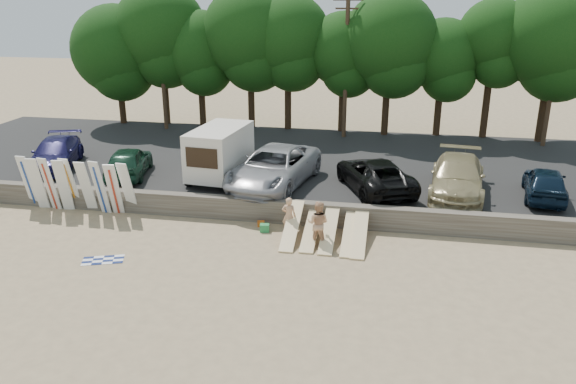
% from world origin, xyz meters
% --- Properties ---
extents(ground, '(120.00, 120.00, 0.00)m').
position_xyz_m(ground, '(0.00, 0.00, 0.00)').
color(ground, tan).
rests_on(ground, ground).
extents(seawall, '(44.00, 0.50, 1.00)m').
position_xyz_m(seawall, '(0.00, 3.00, 0.50)').
color(seawall, '#6B6356').
rests_on(seawall, ground).
extents(parking_lot, '(44.00, 14.50, 0.70)m').
position_xyz_m(parking_lot, '(0.00, 10.50, 0.35)').
color(parking_lot, '#282828').
rests_on(parking_lot, ground).
extents(treeline, '(33.74, 6.70, 9.38)m').
position_xyz_m(treeline, '(-1.06, 17.42, 6.51)').
color(treeline, '#382616').
rests_on(treeline, parking_lot).
extents(utility_poles, '(25.80, 0.26, 9.00)m').
position_xyz_m(utility_poles, '(2.00, 16.00, 5.43)').
color(utility_poles, '#473321').
rests_on(utility_poles, parking_lot).
extents(box_trailer, '(2.69, 4.29, 2.61)m').
position_xyz_m(box_trailer, '(-3.11, 6.09, 2.16)').
color(box_trailer, silver).
rests_on(box_trailer, parking_lot).
extents(car_0, '(3.57, 5.50, 1.48)m').
position_xyz_m(car_0, '(-12.23, 6.53, 1.44)').
color(car_0, '#151343').
rests_on(car_0, parking_lot).
extents(car_1, '(2.74, 4.68, 1.50)m').
position_xyz_m(car_1, '(-7.79, 5.84, 1.45)').
color(car_1, '#123121').
rests_on(car_1, parking_lot).
extents(car_2, '(4.08, 6.90, 1.80)m').
position_xyz_m(car_2, '(-0.38, 5.75, 1.60)').
color(car_2, '#A1A0A6').
rests_on(car_2, parking_lot).
extents(car_3, '(4.39, 5.92, 1.49)m').
position_xyz_m(car_3, '(4.35, 6.02, 1.45)').
color(car_3, black).
rests_on(car_3, parking_lot).
extents(car_4, '(2.96, 5.93, 1.65)m').
position_xyz_m(car_4, '(8.06, 6.12, 1.53)').
color(car_4, tan).
rests_on(car_4, parking_lot).
extents(car_5, '(2.29, 4.42, 1.44)m').
position_xyz_m(car_5, '(11.84, 6.25, 1.42)').
color(car_5, black).
rests_on(car_5, parking_lot).
extents(surfboard_upright_0, '(0.54, 0.65, 2.55)m').
position_xyz_m(surfboard_upright_0, '(-11.14, 2.57, 1.28)').
color(surfboard_upright_0, white).
rests_on(surfboard_upright_0, ground).
extents(surfboard_upright_1, '(0.57, 0.75, 2.53)m').
position_xyz_m(surfboard_upright_1, '(-10.56, 2.39, 1.27)').
color(surfboard_upright_1, white).
rests_on(surfboard_upright_1, ground).
extents(surfboard_upright_2, '(0.60, 0.68, 2.55)m').
position_xyz_m(surfboard_upright_2, '(-9.99, 2.42, 1.28)').
color(surfboard_upright_2, white).
rests_on(surfboard_upright_2, ground).
extents(surfboard_upright_3, '(0.61, 0.78, 2.53)m').
position_xyz_m(surfboard_upright_3, '(-9.29, 2.38, 1.27)').
color(surfboard_upright_3, white).
rests_on(surfboard_upright_3, ground).
extents(surfboard_upright_4, '(0.59, 0.75, 2.54)m').
position_xyz_m(surfboard_upright_4, '(-9.08, 2.64, 1.27)').
color(surfboard_upright_4, white).
rests_on(surfboard_upright_4, ground).
extents(surfboard_upright_5, '(0.51, 0.82, 2.51)m').
position_xyz_m(surfboard_upright_5, '(-8.20, 2.43, 1.25)').
color(surfboard_upright_5, white).
rests_on(surfboard_upright_5, ground).
extents(surfboard_upright_6, '(0.60, 0.70, 2.55)m').
position_xyz_m(surfboard_upright_6, '(-7.53, 2.40, 1.28)').
color(surfboard_upright_6, white).
rests_on(surfboard_upright_6, ground).
extents(surfboard_upright_7, '(0.62, 0.89, 2.50)m').
position_xyz_m(surfboard_upright_7, '(-6.84, 2.35, 1.25)').
color(surfboard_upright_7, white).
rests_on(surfboard_upright_7, ground).
extents(surfboard_upright_8, '(0.57, 0.83, 2.51)m').
position_xyz_m(surfboard_upright_8, '(-6.29, 2.57, 1.26)').
color(surfboard_upright_8, white).
rests_on(surfboard_upright_8, ground).
extents(surfboard_low_0, '(0.56, 2.83, 1.13)m').
position_xyz_m(surfboard_low_0, '(1.29, 1.41, 0.56)').
color(surfboard_low_0, beige).
rests_on(surfboard_low_0, ground).
extents(surfboard_low_1, '(0.56, 2.92, 0.83)m').
position_xyz_m(surfboard_low_1, '(2.06, 1.52, 0.42)').
color(surfboard_low_1, beige).
rests_on(surfboard_low_1, ground).
extents(surfboard_low_2, '(0.56, 2.89, 0.95)m').
position_xyz_m(surfboard_low_2, '(2.79, 1.46, 0.48)').
color(surfboard_low_2, beige).
rests_on(surfboard_low_2, ground).
extents(surfboard_low_3, '(0.56, 2.92, 0.83)m').
position_xyz_m(surfboard_low_3, '(3.63, 1.40, 0.41)').
color(surfboard_low_3, beige).
rests_on(surfboard_low_3, ground).
extents(surfboard_low_4, '(0.56, 2.91, 0.87)m').
position_xyz_m(surfboard_low_4, '(4.00, 1.34, 0.44)').
color(surfboard_low_4, beige).
rests_on(surfboard_low_4, ground).
extents(beachgoer_a, '(0.59, 0.40, 1.60)m').
position_xyz_m(beachgoer_a, '(1.09, 1.81, 0.80)').
color(beachgoer_a, tan).
rests_on(beachgoer_a, ground).
extents(beachgoer_b, '(0.98, 0.82, 1.82)m').
position_xyz_m(beachgoer_b, '(2.39, 1.00, 0.91)').
color(beachgoer_b, tan).
rests_on(beachgoer_b, ground).
extents(cooler, '(0.42, 0.36, 0.32)m').
position_xyz_m(cooler, '(0.04, 1.88, 0.16)').
color(cooler, '#268E46').
rests_on(cooler, ground).
extents(gear_bag, '(0.35, 0.32, 0.22)m').
position_xyz_m(gear_bag, '(-0.23, 2.40, 0.11)').
color(gear_bag, '#CF5B18').
rests_on(gear_bag, ground).
extents(beach_towel, '(1.91, 1.91, 0.00)m').
position_xyz_m(beach_towel, '(-5.27, -1.84, 0.01)').
color(beach_towel, white).
rests_on(beach_towel, ground).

